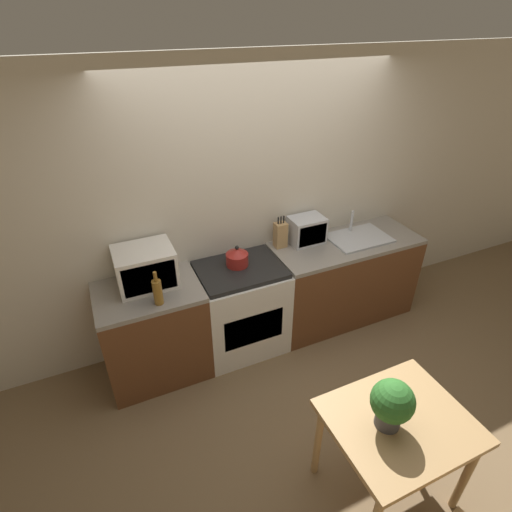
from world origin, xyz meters
TOP-DOWN VIEW (x-y plane):
  - ground_plane at (0.00, 0.00)m, footprint 16.00×16.00m
  - wall_back at (0.00, 0.96)m, footprint 10.00×0.06m
  - counter_left_run at (-1.14, 0.62)m, footprint 0.85×0.62m
  - counter_right_run at (0.81, 0.62)m, footprint 1.49×0.62m
  - stove_range at (-0.32, 0.62)m, footprint 0.78×0.62m
  - kettle at (-0.32, 0.67)m, footprint 0.20×0.20m
  - microwave at (-1.11, 0.71)m, footprint 0.47×0.38m
  - bottle at (-1.08, 0.41)m, footprint 0.07×0.07m
  - knife_block at (0.17, 0.81)m, footprint 0.11×0.09m
  - toaster_oven at (0.44, 0.78)m, footprint 0.33×0.24m
  - sink_basin at (0.95, 0.62)m, footprint 0.59×0.41m
  - dining_table at (0.02, -1.09)m, footprint 0.84×0.70m
  - potted_plant at (-0.07, -1.07)m, footprint 0.25×0.25m

SIDE VIEW (x-z plane):
  - ground_plane at x=0.00m, z-range 0.00..0.00m
  - stove_range at x=-0.32m, z-range 0.00..0.90m
  - counter_left_run at x=-1.14m, z-range 0.00..0.90m
  - counter_right_run at x=0.81m, z-range 0.00..0.90m
  - dining_table at x=0.02m, z-range 0.26..1.00m
  - sink_basin at x=0.95m, z-range 0.79..1.03m
  - potted_plant at x=-0.07m, z-range 0.76..1.09m
  - kettle at x=-0.32m, z-range 0.88..1.08m
  - bottle at x=-1.08m, z-range 0.87..1.16m
  - knife_block at x=0.17m, z-range 0.87..1.18m
  - toaster_oven at x=0.44m, z-range 0.90..1.16m
  - microwave at x=-1.11m, z-range 0.90..1.22m
  - wall_back at x=0.00m, z-range 0.00..2.60m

